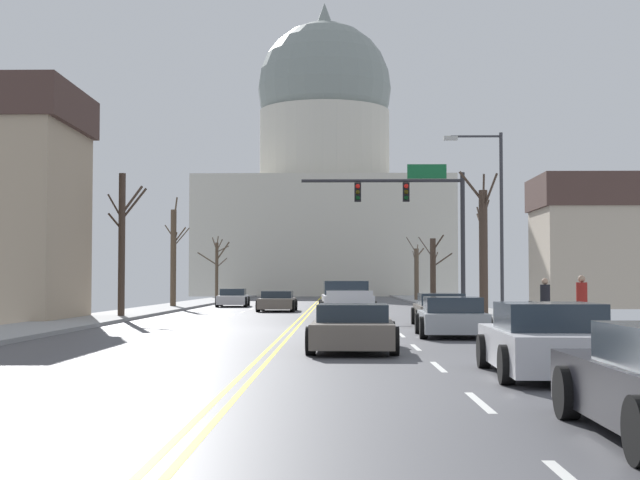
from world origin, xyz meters
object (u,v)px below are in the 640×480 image
sedan_near_02 (452,318)px  sedan_near_03 (353,328)px  signal_gantry (418,207)px  bicycle_parked (529,314)px  sedan_oncoming_00 (277,302)px  sedan_oncoming_01 (233,298)px  sedan_near_04 (547,342)px  street_lamp_right (493,207)px  pedestrian_01 (545,299)px  sedan_near_01 (441,310)px  pickup_truck_near_00 (346,302)px  pedestrian_00 (582,299)px

sedan_near_02 → sedan_near_03: sedan_near_02 is taller
signal_gantry → sedan_near_02: 17.72m
bicycle_parked → sedan_oncoming_00: bearing=118.7°
sedan_oncoming_00 → bicycle_parked: size_ratio=2.44×
sedan_near_02 → sedan_oncoming_01: bearing=107.7°
sedan_near_02 → sedan_near_04: bearing=-88.8°
signal_gantry → street_lamp_right: 7.63m
sedan_near_03 → sedan_near_04: (3.27, -5.78, 0.07)m
sedan_oncoming_01 → pedestrian_01: (13.87, -27.45, 0.48)m
sedan_near_03 → sedan_oncoming_00: (-3.67, 28.41, 0.00)m
sedan_near_01 → sedan_near_04: (-0.13, -17.81, 0.02)m
bicycle_parked → sedan_near_02: bearing=-125.0°
signal_gantry → sedan_near_03: (-3.51, -22.78, -4.70)m
sedan_near_01 → pedestrian_01: (3.36, -2.00, 0.45)m
pickup_truck_near_00 → sedan_oncoming_01: (-7.12, 18.87, -0.20)m
sedan_oncoming_01 → signal_gantry: bearing=-54.2°
street_lamp_right → pedestrian_00: (1.26, -8.66, -3.56)m
street_lamp_right → bicycle_parked: size_ratio=4.26×
pickup_truck_near_00 → sedan_near_04: 24.61m
pickup_truck_near_00 → pedestrian_00: bearing=-58.4°
signal_gantry → sedan_near_01: (-0.11, -10.75, -4.65)m
sedan_near_01 → bicycle_parked: size_ratio=2.60×
sedan_oncoming_00 → bicycle_parked: bearing=-61.3°
sedan_near_04 → pedestrian_01: pedestrian_01 is taller
pedestrian_00 → pedestrian_01: bearing=98.1°
sedan_oncoming_00 → pedestrian_01: size_ratio=2.69×
signal_gantry → sedan_oncoming_00: (-7.17, 5.63, -4.70)m
street_lamp_right → sedan_oncoming_00: 16.56m
signal_gantry → sedan_oncoming_00: 10.26m
pedestrian_01 → bicycle_parked: bearing=150.9°
street_lamp_right → sedan_oncoming_00: size_ratio=1.74×
street_lamp_right → sedan_near_03: street_lamp_right is taller
sedan_oncoming_01 → bicycle_parked: bearing=-63.8°
street_lamp_right → pedestrian_01: (0.82, -5.55, -3.62)m
pedestrian_01 → sedan_oncoming_01: bearing=116.8°
sedan_near_02 → bicycle_parked: size_ratio=2.43×
sedan_oncoming_00 → sedan_oncoming_01: 9.69m
sedan_near_02 → sedan_near_03: (-3.03, -5.69, -0.03)m
sedan_near_04 → bicycle_parked: sedan_near_04 is taller
sedan_near_04 → pedestrian_00: (3.93, 12.69, 0.48)m
sedan_oncoming_01 → pedestrian_00: size_ratio=2.76×
pickup_truck_near_00 → sedan_near_03: 18.61m
street_lamp_right → bicycle_parked: bearing=-86.6°
pedestrian_01 → sedan_oncoming_00: bearing=119.6°
pedestrian_00 → pedestrian_01: size_ratio=1.05×
sedan_near_01 → pickup_truck_near_00: bearing=117.2°
sedan_near_01 → pedestrian_00: size_ratio=2.73×
street_lamp_right → sedan_near_04: street_lamp_right is taller
sedan_near_04 → pedestrian_00: 13.30m
signal_gantry → bicycle_parked: signal_gantry is taller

